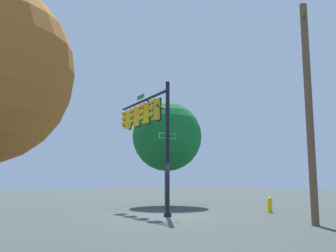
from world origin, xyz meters
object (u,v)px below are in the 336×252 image
at_px(utility_pole, 309,107).
at_px(tree_near, 167,136).
at_px(signal_pole_assembly, 146,121).
at_px(fire_hydrant, 270,205).

xyz_separation_m(utility_pole, tree_near, (12.28, -2.87, 0.15)).
distance_m(signal_pole_assembly, fire_hydrant, 8.08).
height_order(utility_pole, tree_near, utility_pole).
bearing_deg(signal_pole_assembly, fire_hydrant, -128.46).
bearing_deg(utility_pole, signal_pole_assembly, 10.99).
distance_m(utility_pole, fire_hydrant, 7.10).
xyz_separation_m(utility_pole, fire_hydrant, (4.48, -3.56, -4.21)).
relative_size(utility_pole, fire_hydrant, 10.83).
distance_m(fire_hydrant, tree_near, 8.96).
bearing_deg(signal_pole_assembly, utility_pole, -169.01).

